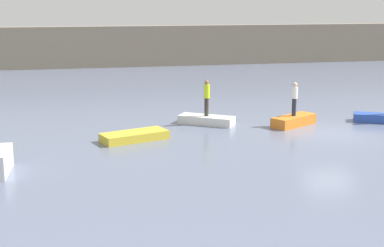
# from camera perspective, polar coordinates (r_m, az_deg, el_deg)

# --- Properties ---
(ground_plane) EXTENTS (120.00, 120.00, 0.00)m
(ground_plane) POSITION_cam_1_polar(r_m,az_deg,el_deg) (27.68, 13.97, -1.05)
(ground_plane) COLOR slate
(embankment_wall) EXTENTS (80.00, 1.20, 3.86)m
(embankment_wall) POSITION_cam_1_polar(r_m,az_deg,el_deg) (55.16, 0.35, 8.01)
(embankment_wall) COLOR gray
(embankment_wall) RESTS_ON ground_plane
(rowboat_yellow) EXTENTS (3.26, 2.12, 0.39)m
(rowboat_yellow) POSITION_cam_1_polar(r_m,az_deg,el_deg) (25.77, -5.92, -1.29)
(rowboat_yellow) COLOR gold
(rowboat_yellow) RESTS_ON ground_plane
(rowboat_white) EXTENTS (2.92, 2.42, 0.44)m
(rowboat_white) POSITION_cam_1_polar(r_m,az_deg,el_deg) (28.94, 1.48, 0.36)
(rowboat_white) COLOR white
(rowboat_white) RESTS_ON ground_plane
(rowboat_orange) EXTENTS (2.73, 2.14, 0.51)m
(rowboat_orange) POSITION_cam_1_polar(r_m,az_deg,el_deg) (29.07, 10.33, 0.29)
(rowboat_orange) COLOR orange
(rowboat_orange) RESTS_ON ground_plane
(person_white_shirt) EXTENTS (0.32, 0.32, 1.73)m
(person_white_shirt) POSITION_cam_1_polar(r_m,az_deg,el_deg) (28.84, 10.43, 2.69)
(person_white_shirt) COLOR #232838
(person_white_shirt) RESTS_ON rowboat_orange
(person_hiviz_shirt) EXTENTS (0.32, 0.32, 1.87)m
(person_hiviz_shirt) POSITION_cam_1_polar(r_m,az_deg,el_deg) (28.70, 1.50, 2.83)
(person_hiviz_shirt) COLOR #38332D
(person_hiviz_shirt) RESTS_ON rowboat_white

